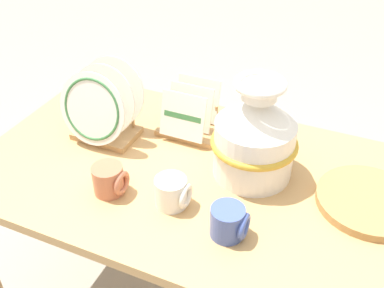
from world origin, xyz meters
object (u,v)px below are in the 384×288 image
(wicker_charger_stack, at_px, (369,201))
(mug_cream_glaze, at_px, (173,192))
(dish_rack_round_plates, at_px, (102,112))
(dish_rack_square_plates, at_px, (190,120))
(ceramic_vase, at_px, (255,135))
(mug_terracotta_glaze, at_px, (110,180))
(mug_cobalt_glaze, at_px, (229,222))

(wicker_charger_stack, height_order, mug_cream_glaze, mug_cream_glaze)
(mug_cream_glaze, bearing_deg, wicker_charger_stack, 23.62)
(dish_rack_round_plates, bearing_deg, dish_rack_square_plates, 30.25)
(ceramic_vase, relative_size, mug_terracotta_glaze, 3.24)
(wicker_charger_stack, bearing_deg, mug_cobalt_glaze, -140.74)
(ceramic_vase, bearing_deg, mug_cream_glaze, -125.40)
(dish_rack_round_plates, bearing_deg, mug_cream_glaze, -29.87)
(wicker_charger_stack, relative_size, mug_cobalt_glaze, 2.97)
(dish_rack_round_plates, bearing_deg, mug_terracotta_glaze, -54.08)
(ceramic_vase, height_order, dish_rack_round_plates, ceramic_vase)
(mug_terracotta_glaze, bearing_deg, dish_rack_square_plates, 76.65)
(ceramic_vase, bearing_deg, wicker_charger_stack, -0.76)
(mug_cream_glaze, bearing_deg, dish_rack_round_plates, 150.13)
(dish_rack_round_plates, distance_m, dish_rack_square_plates, 0.32)
(dish_rack_square_plates, bearing_deg, ceramic_vase, -25.54)
(dish_rack_round_plates, xyz_separation_m, dish_rack_square_plates, (0.27, 0.16, -0.06))
(dish_rack_round_plates, distance_m, mug_cobalt_glaze, 0.63)
(ceramic_vase, height_order, mug_cobalt_glaze, ceramic_vase)
(ceramic_vase, relative_size, mug_cobalt_glaze, 3.24)
(dish_rack_round_plates, xyz_separation_m, mug_cobalt_glaze, (0.57, -0.26, -0.06))
(ceramic_vase, bearing_deg, mug_cobalt_glaze, -85.35)
(dish_rack_square_plates, relative_size, mug_terracotta_glaze, 2.12)
(dish_rack_square_plates, xyz_separation_m, mug_cobalt_glaze, (0.30, -0.42, -0.01))
(ceramic_vase, xyz_separation_m, dish_rack_round_plates, (-0.55, -0.02, -0.04))
(wicker_charger_stack, height_order, mug_terracotta_glaze, mug_terracotta_glaze)
(mug_cream_glaze, bearing_deg, ceramic_vase, 54.60)
(mug_terracotta_glaze, relative_size, mug_cream_glaze, 1.00)
(mug_cobalt_glaze, relative_size, mug_cream_glaze, 1.00)
(wicker_charger_stack, bearing_deg, dish_rack_square_plates, 167.98)
(mug_cobalt_glaze, bearing_deg, mug_cream_glaze, 166.64)
(dish_rack_square_plates, bearing_deg, dish_rack_round_plates, -149.75)
(ceramic_vase, relative_size, mug_cream_glaze, 3.24)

